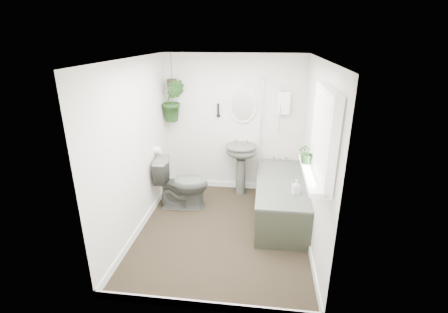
# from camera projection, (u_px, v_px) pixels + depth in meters

# --- Properties ---
(floor) EXTENTS (2.30, 2.80, 0.02)m
(floor) POSITION_uv_depth(u_px,v_px,m) (223.00, 231.00, 4.52)
(floor) COLOR black
(floor) RESTS_ON ground
(ceiling) EXTENTS (2.30, 2.80, 0.02)m
(ceiling) POSITION_uv_depth(u_px,v_px,m) (222.00, 58.00, 3.70)
(ceiling) COLOR white
(ceiling) RESTS_ON ground
(wall_back) EXTENTS (2.30, 0.02, 2.30)m
(wall_back) POSITION_uv_depth(u_px,v_px,m) (233.00, 125.00, 5.42)
(wall_back) COLOR silver
(wall_back) RESTS_ON ground
(wall_front) EXTENTS (2.30, 0.02, 2.30)m
(wall_front) POSITION_uv_depth(u_px,v_px,m) (201.00, 209.00, 2.80)
(wall_front) COLOR silver
(wall_front) RESTS_ON ground
(wall_left) EXTENTS (0.02, 2.80, 2.30)m
(wall_left) POSITION_uv_depth(u_px,v_px,m) (135.00, 149.00, 4.25)
(wall_left) COLOR silver
(wall_left) RESTS_ON ground
(wall_right) EXTENTS (0.02, 2.80, 2.30)m
(wall_right) POSITION_uv_depth(u_px,v_px,m) (316.00, 157.00, 3.97)
(wall_right) COLOR silver
(wall_right) RESTS_ON ground
(skirting) EXTENTS (2.30, 2.80, 0.10)m
(skirting) POSITION_uv_depth(u_px,v_px,m) (223.00, 228.00, 4.50)
(skirting) COLOR white
(skirting) RESTS_ON floor
(bathtub) EXTENTS (0.72, 1.72, 0.58)m
(bathtub) POSITION_uv_depth(u_px,v_px,m) (281.00, 199.00, 4.78)
(bathtub) COLOR #494B45
(bathtub) RESTS_ON floor
(bath_screen) EXTENTS (0.04, 0.72, 1.40)m
(bath_screen) POSITION_uv_depth(u_px,v_px,m) (262.00, 124.00, 4.93)
(bath_screen) COLOR silver
(bath_screen) RESTS_ON bathtub
(shower_box) EXTENTS (0.20, 0.10, 0.35)m
(shower_box) POSITION_uv_depth(u_px,v_px,m) (284.00, 103.00, 5.12)
(shower_box) COLOR white
(shower_box) RESTS_ON wall_back
(oval_mirror) EXTENTS (0.46, 0.03, 0.62)m
(oval_mirror) POSITION_uv_depth(u_px,v_px,m) (243.00, 105.00, 5.24)
(oval_mirror) COLOR beige
(oval_mirror) RESTS_ON wall_back
(wall_sconce) EXTENTS (0.04, 0.04, 0.22)m
(wall_sconce) POSITION_uv_depth(u_px,v_px,m) (218.00, 110.00, 5.31)
(wall_sconce) COLOR black
(wall_sconce) RESTS_ON wall_back
(toilet_roll_holder) EXTENTS (0.11, 0.11, 0.11)m
(toilet_roll_holder) POSITION_uv_depth(u_px,v_px,m) (158.00, 150.00, 4.98)
(toilet_roll_holder) COLOR white
(toilet_roll_holder) RESTS_ON wall_left
(window_recess) EXTENTS (0.08, 1.00, 0.90)m
(window_recess) POSITION_uv_depth(u_px,v_px,m) (324.00, 134.00, 3.16)
(window_recess) COLOR white
(window_recess) RESTS_ON wall_right
(window_sill) EXTENTS (0.18, 1.00, 0.04)m
(window_sill) POSITION_uv_depth(u_px,v_px,m) (312.00, 173.00, 3.31)
(window_sill) COLOR white
(window_sill) RESTS_ON wall_right
(window_blinds) EXTENTS (0.01, 0.86, 0.76)m
(window_blinds) POSITION_uv_depth(u_px,v_px,m) (319.00, 134.00, 3.16)
(window_blinds) COLOR white
(window_blinds) RESTS_ON wall_right
(toilet) EXTENTS (0.83, 0.52, 0.81)m
(toilet) POSITION_uv_depth(u_px,v_px,m) (182.00, 183.00, 5.02)
(toilet) COLOR #494B45
(toilet) RESTS_ON floor
(pedestal_sink) EXTENTS (0.60, 0.54, 0.87)m
(pedestal_sink) POSITION_uv_depth(u_px,v_px,m) (241.00, 170.00, 5.44)
(pedestal_sink) COLOR #494B45
(pedestal_sink) RESTS_ON floor
(sill_plant) EXTENTS (0.25, 0.22, 0.24)m
(sill_plant) POSITION_uv_depth(u_px,v_px,m) (308.00, 153.00, 3.49)
(sill_plant) COLOR black
(sill_plant) RESTS_ON window_sill
(hanging_plant) EXTENTS (0.42, 0.36, 0.68)m
(hanging_plant) POSITION_uv_depth(u_px,v_px,m) (173.00, 101.00, 5.24)
(hanging_plant) COLOR black
(hanging_plant) RESTS_ON ceiling
(soap_bottle) EXTENTS (0.11, 0.11, 0.20)m
(soap_bottle) POSITION_uv_depth(u_px,v_px,m) (296.00, 187.00, 4.28)
(soap_bottle) COLOR black
(soap_bottle) RESTS_ON bathtub
(hanging_pot) EXTENTS (0.16, 0.16, 0.12)m
(hanging_pot) POSITION_uv_depth(u_px,v_px,m) (172.00, 83.00, 5.14)
(hanging_pot) COLOR black
(hanging_pot) RESTS_ON ceiling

